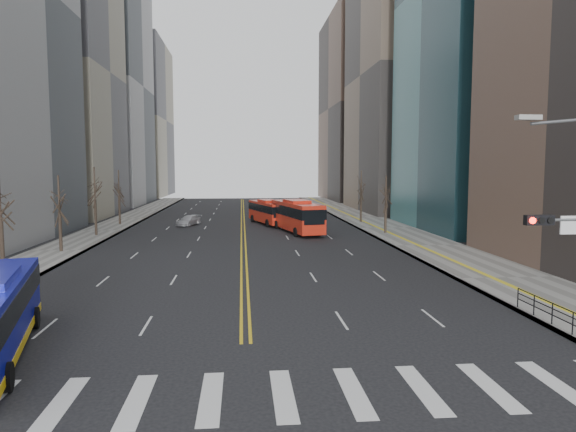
# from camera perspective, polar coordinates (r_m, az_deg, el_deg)

# --- Properties ---
(ground) EXTENTS (220.00, 220.00, 0.00)m
(ground) POSITION_cam_1_polar(r_m,az_deg,el_deg) (17.86, -4.54, -19.32)
(ground) COLOR black
(sidewalk_right) EXTENTS (7.00, 130.00, 0.15)m
(sidewalk_right) POSITION_cam_1_polar(r_m,az_deg,el_deg) (64.14, 10.82, -1.32)
(sidewalk_right) COLOR slate
(sidewalk_right) RESTS_ON ground
(sidewalk_left) EXTENTS (5.00, 130.00, 0.15)m
(sidewalk_left) POSITION_cam_1_polar(r_m,az_deg,el_deg) (63.80, -20.01, -1.59)
(sidewalk_left) COLOR slate
(sidewalk_left) RESTS_ON ground
(crosswalk) EXTENTS (26.70, 4.00, 0.01)m
(crosswalk) POSITION_cam_1_polar(r_m,az_deg,el_deg) (17.85, -4.54, -19.30)
(crosswalk) COLOR silver
(crosswalk) RESTS_ON ground
(centerline) EXTENTS (0.55, 100.00, 0.01)m
(centerline) POSITION_cam_1_polar(r_m,az_deg,el_deg) (71.61, -5.04, -0.61)
(centerline) COLOR gold
(centerline) RESTS_ON ground
(office_towers) EXTENTS (83.00, 134.00, 58.00)m
(office_towers) POSITION_cam_1_polar(r_m,az_deg,el_deg) (86.31, -5.12, 16.36)
(office_towers) COLOR #98989A
(office_towers) RESTS_ON ground
(pedestrian_railing) EXTENTS (0.06, 6.06, 1.02)m
(pedestrian_railing) POSITION_cam_1_polar(r_m,az_deg,el_deg) (27.31, 27.31, -9.28)
(pedestrian_railing) COLOR black
(pedestrian_railing) RESTS_ON sidewalk_right
(street_trees) EXTENTS (35.20, 47.20, 7.60)m
(street_trees) POSITION_cam_1_polar(r_m,az_deg,el_deg) (51.33, -13.07, 2.36)
(street_trees) COLOR #2C241B
(street_trees) RESTS_ON ground
(red_bus_near) EXTENTS (5.21, 12.24, 3.76)m
(red_bus_near) POSITION_cam_1_polar(r_m,az_deg,el_deg) (59.41, 0.97, 0.20)
(red_bus_near) COLOR red
(red_bus_near) RESTS_ON ground
(red_bus_far) EXTENTS (5.00, 10.43, 3.25)m
(red_bus_far) POSITION_cam_1_polar(r_m,az_deg,el_deg) (67.91, -2.24, 0.62)
(red_bus_far) COLOR red
(red_bus_far) RESTS_ON ground
(car_dark_mid) EXTENTS (1.81, 3.83, 1.26)m
(car_dark_mid) POSITION_cam_1_polar(r_m,az_deg,el_deg) (74.21, -0.02, 0.11)
(car_dark_mid) COLOR black
(car_dark_mid) RESTS_ON ground
(car_silver) EXTENTS (3.46, 4.76, 1.28)m
(car_silver) POSITION_cam_1_polar(r_m,az_deg,el_deg) (67.61, -10.97, -0.50)
(car_silver) COLOR #A6A5AB
(car_silver) RESTS_ON ground
(car_dark_far) EXTENTS (3.05, 4.55, 1.16)m
(car_dark_far) POSITION_cam_1_polar(r_m,az_deg,el_deg) (94.73, 1.84, 1.22)
(car_dark_far) COLOR black
(car_dark_far) RESTS_ON ground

